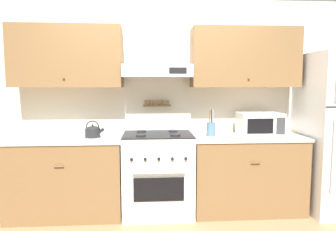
% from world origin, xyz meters
% --- Properties ---
extents(ground_plane, '(16.00, 16.00, 0.00)m').
position_xyz_m(ground_plane, '(0.00, 0.00, 0.00)').
color(ground_plane, '#937551').
extents(wall_back, '(5.20, 0.46, 2.55)m').
position_xyz_m(wall_back, '(0.01, 0.60, 1.48)').
color(wall_back, beige).
rests_on(wall_back, ground_plane).
extents(counter_left, '(1.28, 0.65, 0.91)m').
position_xyz_m(counter_left, '(-1.04, 0.33, 0.45)').
color(counter_left, brown).
rests_on(counter_left, ground_plane).
extents(counter_right, '(1.31, 0.65, 0.91)m').
position_xyz_m(counter_right, '(1.06, 0.33, 0.45)').
color(counter_right, brown).
rests_on(counter_right, ground_plane).
extents(stove_range, '(0.80, 0.68, 1.09)m').
position_xyz_m(stove_range, '(0.00, 0.31, 0.48)').
color(stove_range, white).
rests_on(stove_range, ground_plane).
extents(tea_kettle, '(0.22, 0.17, 0.19)m').
position_xyz_m(tea_kettle, '(-0.74, 0.32, 0.98)').
color(tea_kettle, '#232326').
rests_on(tea_kettle, counter_left).
extents(microwave, '(0.50, 0.35, 0.27)m').
position_xyz_m(microwave, '(1.22, 0.34, 1.04)').
color(microwave, white).
rests_on(microwave, counter_right).
extents(utensil_crock, '(0.10, 0.10, 0.31)m').
position_xyz_m(utensil_crock, '(0.62, 0.32, 0.99)').
color(utensil_crock, slate).
rests_on(utensil_crock, counter_right).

